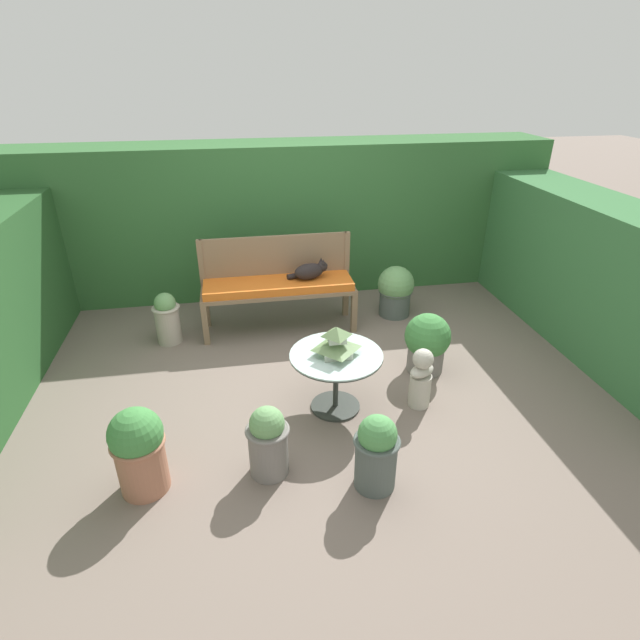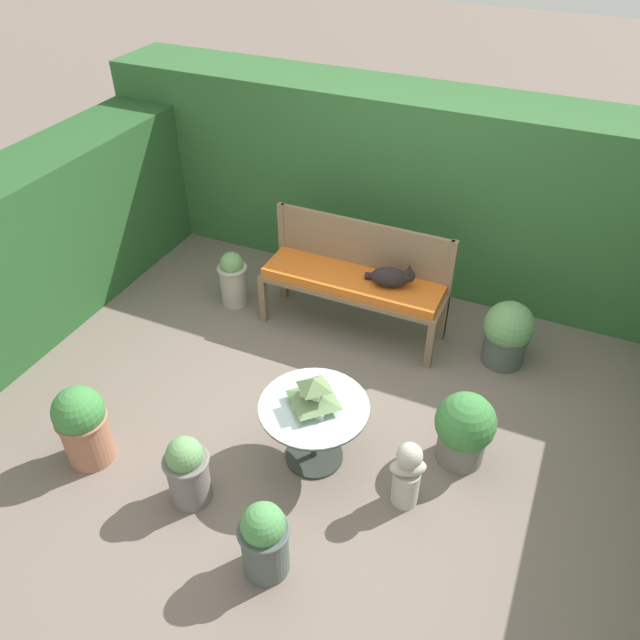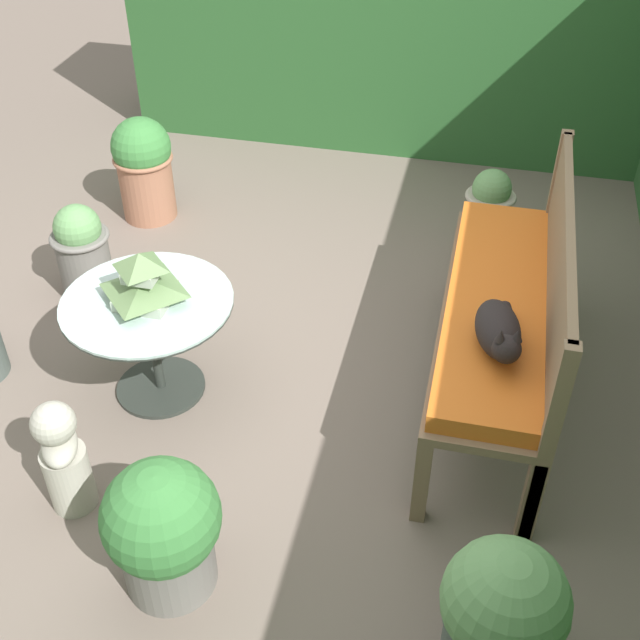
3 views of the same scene
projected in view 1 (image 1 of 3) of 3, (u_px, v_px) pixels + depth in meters
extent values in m
plane|color=#75665B|center=(317.00, 380.00, 4.59)|extent=(30.00, 30.00, 0.00)
cube|color=#336633|center=(286.00, 217.00, 6.18)|extent=(6.40, 0.77, 1.78)
cube|color=#38703D|center=(604.00, 280.00, 4.83)|extent=(0.70, 3.50, 1.44)
cube|color=#7F664C|center=(205.00, 325.00, 5.08)|extent=(0.06, 0.06, 0.44)
cube|color=#7F664C|center=(354.00, 313.00, 5.32)|extent=(0.06, 0.06, 0.44)
cube|color=#7F664C|center=(206.00, 308.00, 5.44)|extent=(0.06, 0.06, 0.44)
cube|color=#7F664C|center=(346.00, 297.00, 5.68)|extent=(0.06, 0.06, 0.44)
cube|color=#7F664C|center=(279.00, 290.00, 5.27)|extent=(1.62, 0.47, 0.04)
cube|color=orange|center=(278.00, 285.00, 5.24)|extent=(1.55, 0.43, 0.08)
cube|color=#7F664C|center=(204.00, 284.00, 5.32)|extent=(0.06, 0.06, 0.99)
cube|color=#7F664C|center=(346.00, 275.00, 5.57)|extent=(0.06, 0.06, 0.99)
cube|color=#7F664C|center=(275.00, 255.00, 5.31)|extent=(1.55, 0.04, 0.42)
ellipsoid|color=black|center=(309.00, 271.00, 5.24)|extent=(0.35, 0.24, 0.17)
sphere|color=black|center=(322.00, 267.00, 5.28)|extent=(0.11, 0.11, 0.11)
cone|color=black|center=(321.00, 260.00, 5.27)|extent=(0.04, 0.04, 0.05)
cone|color=black|center=(323.00, 262.00, 5.22)|extent=(0.04, 0.04, 0.05)
cylinder|color=black|center=(295.00, 276.00, 5.27)|extent=(0.18, 0.10, 0.06)
cylinder|color=#2D332D|center=(335.00, 406.00, 4.23)|extent=(0.41, 0.41, 0.02)
cylinder|color=#2D332D|center=(336.00, 382.00, 4.11)|extent=(0.04, 0.04, 0.51)
cylinder|color=silver|center=(336.00, 355.00, 3.99)|extent=(0.75, 0.75, 0.01)
torus|color=#2D332D|center=(336.00, 356.00, 4.00)|extent=(0.76, 0.76, 0.02)
cube|color=#B2BCA8|center=(336.00, 351.00, 3.98)|extent=(0.22, 0.22, 0.05)
pyramid|color=#668451|center=(336.00, 345.00, 3.95)|extent=(0.30, 0.30, 0.07)
cube|color=#B2BCA8|center=(337.00, 338.00, 3.92)|extent=(0.14, 0.14, 0.05)
pyramid|color=#668451|center=(337.00, 331.00, 3.90)|extent=(0.19, 0.19, 0.08)
cylinder|color=#B7B2A3|center=(420.00, 390.00, 4.20)|extent=(0.18, 0.18, 0.29)
ellipsoid|color=#B7B2A3|center=(422.00, 371.00, 4.11)|extent=(0.28, 0.23, 0.09)
sphere|color=#B7B2A3|center=(423.00, 359.00, 4.05)|extent=(0.17, 0.17, 0.17)
cylinder|color=#4C5651|center=(395.00, 302.00, 5.72)|extent=(0.35, 0.35, 0.31)
torus|color=#4C5651|center=(395.00, 291.00, 5.66)|extent=(0.38, 0.38, 0.03)
sphere|color=#66995B|center=(396.00, 284.00, 5.62)|extent=(0.41, 0.41, 0.41)
cylinder|color=#9E664C|center=(142.00, 465.00, 3.34)|extent=(0.32, 0.32, 0.40)
torus|color=#9E664C|center=(137.00, 443.00, 3.26)|extent=(0.36, 0.36, 0.03)
sphere|color=#3D7F3D|center=(135.00, 434.00, 3.22)|extent=(0.35, 0.35, 0.35)
cylinder|color=#ADA393|center=(168.00, 324.00, 5.14)|extent=(0.25, 0.25, 0.40)
torus|color=#ADA393|center=(166.00, 308.00, 5.05)|extent=(0.28, 0.28, 0.03)
sphere|color=#66995B|center=(165.00, 303.00, 5.02)|extent=(0.22, 0.22, 0.22)
cylinder|color=slate|center=(426.00, 356.00, 4.68)|extent=(0.34, 0.34, 0.29)
torus|color=slate|center=(427.00, 344.00, 4.62)|extent=(0.37, 0.37, 0.03)
sphere|color=#3D7F3D|center=(428.00, 336.00, 4.58)|extent=(0.42, 0.42, 0.42)
cylinder|color=slate|center=(269.00, 450.00, 3.48)|extent=(0.27, 0.27, 0.38)
torus|color=slate|center=(267.00, 430.00, 3.40)|extent=(0.31, 0.31, 0.03)
sphere|color=#66995B|center=(267.00, 424.00, 3.37)|extent=(0.24, 0.24, 0.24)
cylinder|color=#4C5651|center=(376.00, 462.00, 3.37)|extent=(0.28, 0.28, 0.39)
torus|color=#4C5651|center=(377.00, 441.00, 3.29)|extent=(0.32, 0.32, 0.03)
sphere|color=#4C8E4C|center=(377.00, 434.00, 3.26)|extent=(0.26, 0.26, 0.26)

